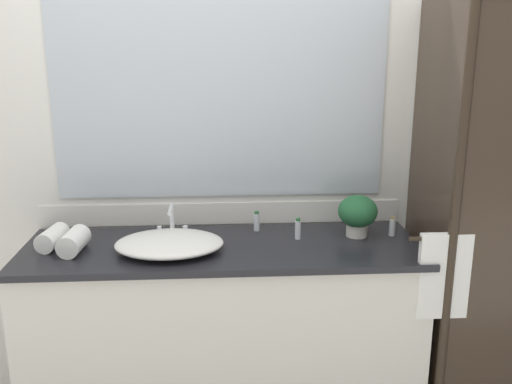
{
  "coord_description": "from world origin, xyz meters",
  "views": [
    {
      "loc": [
        -0.0,
        -2.43,
        1.81
      ],
      "look_at": [
        0.15,
        0.0,
        1.15
      ],
      "focal_mm": 39.87,
      "sensor_mm": 36.0,
      "label": 1
    }
  ],
  "objects_px": {
    "rolled_towel_near_edge": "(53,238)",
    "amenity_bottle_shampoo": "(257,221)",
    "rolled_towel_middle": "(74,241)",
    "potted_plant": "(358,213)",
    "faucet": "(173,228)",
    "sink_basin": "(170,244)",
    "amenity_bottle_conditioner": "(298,229)",
    "amenity_bottle_lotion": "(393,227)"
  },
  "relations": [
    {
      "from": "faucet",
      "to": "rolled_towel_middle",
      "type": "distance_m",
      "value": 0.44
    },
    {
      "from": "faucet",
      "to": "amenity_bottle_conditioner",
      "type": "xyz_separation_m",
      "value": [
        0.59,
        -0.04,
        -0.0
      ]
    },
    {
      "from": "amenity_bottle_conditioner",
      "to": "rolled_towel_near_edge",
      "type": "height_order",
      "value": "amenity_bottle_conditioner"
    },
    {
      "from": "faucet",
      "to": "rolled_towel_middle",
      "type": "height_order",
      "value": "faucet"
    },
    {
      "from": "potted_plant",
      "to": "rolled_towel_near_edge",
      "type": "relative_size",
      "value": 1.09
    },
    {
      "from": "amenity_bottle_shampoo",
      "to": "faucet",
      "type": "bearing_deg",
      "value": -167.42
    },
    {
      "from": "amenity_bottle_conditioner",
      "to": "rolled_towel_near_edge",
      "type": "xyz_separation_m",
      "value": [
        -1.11,
        -0.04,
        -0.0
      ]
    },
    {
      "from": "sink_basin",
      "to": "faucet",
      "type": "height_order",
      "value": "faucet"
    },
    {
      "from": "rolled_towel_near_edge",
      "to": "faucet",
      "type": "bearing_deg",
      "value": 9.09
    },
    {
      "from": "amenity_bottle_shampoo",
      "to": "rolled_towel_middle",
      "type": "distance_m",
      "value": 0.85
    },
    {
      "from": "rolled_towel_near_edge",
      "to": "amenity_bottle_shampoo",
      "type": "bearing_deg",
      "value": 10.61
    },
    {
      "from": "amenity_bottle_conditioner",
      "to": "rolled_towel_near_edge",
      "type": "relative_size",
      "value": 0.56
    },
    {
      "from": "sink_basin",
      "to": "rolled_towel_middle",
      "type": "relative_size",
      "value": 2.58
    },
    {
      "from": "amenity_bottle_lotion",
      "to": "amenity_bottle_shampoo",
      "type": "bearing_deg",
      "value": 169.89
    },
    {
      "from": "amenity_bottle_shampoo",
      "to": "rolled_towel_near_edge",
      "type": "bearing_deg",
      "value": -169.39
    },
    {
      "from": "faucet",
      "to": "amenity_bottle_lotion",
      "type": "xyz_separation_m",
      "value": [
        1.04,
        -0.02,
        -0.01
      ]
    },
    {
      "from": "rolled_towel_near_edge",
      "to": "sink_basin",
      "type": "bearing_deg",
      "value": -8.83
    },
    {
      "from": "sink_basin",
      "to": "amenity_bottle_conditioner",
      "type": "bearing_deg",
      "value": 11.78
    },
    {
      "from": "amenity_bottle_conditioner",
      "to": "rolled_towel_near_edge",
      "type": "distance_m",
      "value": 1.11
    },
    {
      "from": "potted_plant",
      "to": "amenity_bottle_shampoo",
      "type": "xyz_separation_m",
      "value": [
        -0.47,
        0.11,
        -0.07
      ]
    },
    {
      "from": "faucet",
      "to": "potted_plant",
      "type": "relative_size",
      "value": 0.86
    },
    {
      "from": "rolled_towel_near_edge",
      "to": "rolled_towel_middle",
      "type": "relative_size",
      "value": 0.99
    },
    {
      "from": "rolled_towel_middle",
      "to": "rolled_towel_near_edge",
      "type": "bearing_deg",
      "value": 148.95
    },
    {
      "from": "amenity_bottle_shampoo",
      "to": "rolled_towel_middle",
      "type": "bearing_deg",
      "value": -163.65
    },
    {
      "from": "potted_plant",
      "to": "rolled_towel_middle",
      "type": "distance_m",
      "value": 1.3
    },
    {
      "from": "potted_plant",
      "to": "amenity_bottle_conditioner",
      "type": "distance_m",
      "value": 0.29
    },
    {
      "from": "faucet",
      "to": "rolled_towel_middle",
      "type": "bearing_deg",
      "value": -160.14
    },
    {
      "from": "sink_basin",
      "to": "rolled_towel_near_edge",
      "type": "distance_m",
      "value": 0.53
    },
    {
      "from": "faucet",
      "to": "potted_plant",
      "type": "bearing_deg",
      "value": -1.16
    },
    {
      "from": "potted_plant",
      "to": "amenity_bottle_lotion",
      "type": "distance_m",
      "value": 0.18
    },
    {
      "from": "amenity_bottle_lotion",
      "to": "rolled_towel_near_edge",
      "type": "xyz_separation_m",
      "value": [
        -1.57,
        -0.06,
        0.0
      ]
    },
    {
      "from": "potted_plant",
      "to": "faucet",
      "type": "bearing_deg",
      "value": 178.84
    },
    {
      "from": "rolled_towel_middle",
      "to": "potted_plant",
      "type": "bearing_deg",
      "value": 5.88
    },
    {
      "from": "rolled_towel_near_edge",
      "to": "amenity_bottle_lotion",
      "type": "bearing_deg",
      "value": 2.19
    },
    {
      "from": "faucet",
      "to": "potted_plant",
      "type": "xyz_separation_m",
      "value": [
        0.87,
        -0.02,
        0.06
      ]
    },
    {
      "from": "sink_basin",
      "to": "rolled_towel_middle",
      "type": "xyz_separation_m",
      "value": [
        -0.42,
        0.02,
        0.01
      ]
    },
    {
      "from": "amenity_bottle_shampoo",
      "to": "sink_basin",
      "type": "bearing_deg",
      "value": -147.56
    },
    {
      "from": "amenity_bottle_lotion",
      "to": "rolled_towel_middle",
      "type": "relative_size",
      "value": 0.5
    },
    {
      "from": "amenity_bottle_conditioner",
      "to": "amenity_bottle_shampoo",
      "type": "relative_size",
      "value": 1.06
    },
    {
      "from": "amenity_bottle_lotion",
      "to": "amenity_bottle_shampoo",
      "type": "height_order",
      "value": "amenity_bottle_shampoo"
    },
    {
      "from": "faucet",
      "to": "amenity_bottle_shampoo",
      "type": "xyz_separation_m",
      "value": [
        0.4,
        0.09,
        -0.01
      ]
    },
    {
      "from": "amenity_bottle_conditioner",
      "to": "amenity_bottle_shampoo",
      "type": "height_order",
      "value": "amenity_bottle_conditioner"
    }
  ]
}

